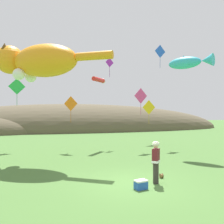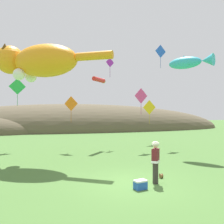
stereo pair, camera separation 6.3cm
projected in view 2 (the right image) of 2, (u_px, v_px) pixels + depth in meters
The scene contains 14 objects.
ground_plane at pixel (134, 183), 10.57m from camera, with size 120.00×120.00×0.00m, color #477033.
distant_hill_ridge at pixel (64, 130), 39.29m from camera, with size 51.17×15.03×8.27m.
festival_attendant at pixel (155, 161), 10.55m from camera, with size 0.47×0.49×1.77m.
kite_spool at pixel (161, 176), 11.38m from camera, with size 0.12×0.22×0.22m.
picnic_cooler at pixel (140, 185), 9.80m from camera, with size 0.56×0.44×0.36m.
kite_giant_cat at pixel (38, 61), 15.61m from camera, with size 7.03×4.65×2.39m.
kite_fish_windsock at pixel (190, 62), 17.68m from camera, with size 2.66×3.07×0.99m.
kite_tube_streamer at pixel (99, 80), 21.04m from camera, with size 1.45×1.77×0.44m.
kite_diamond_green at pixel (17, 87), 20.26m from camera, with size 1.29×0.32×2.22m.
kite_diamond_gold at pixel (149, 107), 23.57m from camera, with size 1.36×0.23×2.27m.
kite_diamond_violet at pixel (110, 63), 22.74m from camera, with size 0.83×0.37×1.79m.
kite_diamond_orange at pixel (71, 104), 19.35m from camera, with size 0.99×0.64×2.06m.
kite_diamond_pink at pixel (141, 96), 19.72m from camera, with size 1.19×0.35×2.13m.
kite_diamond_blue at pixel (161, 52), 22.85m from camera, with size 1.18×0.31×2.11m.
Camera 2 is at (-3.39, -10.04, 3.10)m, focal length 40.00 mm.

